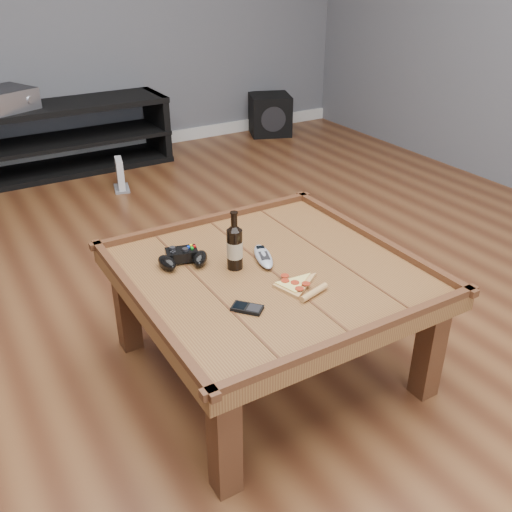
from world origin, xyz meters
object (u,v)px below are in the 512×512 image
game_controller (183,258)px  subwoofer (270,114)px  media_console (73,137)px  av_receiver (0,100)px  beer_bottle (235,246)px  smartphone (247,308)px  coffee_table (270,283)px  game_console (120,176)px  pizza_slice (298,286)px  remote_control (263,256)px

game_controller → subwoofer: 3.30m
media_console → av_receiver: av_receiver is taller
beer_bottle → subwoofer: beer_bottle is taller
smartphone → coffee_table: bearing=1.7°
smartphone → game_console: (0.35, 2.34, -0.36)m
pizza_slice → game_console: (0.13, 2.31, -0.36)m
media_console → remote_control: bearing=-89.6°
coffee_table → pizza_slice: bearing=-85.3°
coffee_table → smartphone: size_ratio=9.39×
game_controller → remote_control: game_controller is taller
beer_bottle → game_controller: 0.20m
pizza_slice → game_console: bearing=71.5°
media_console → smartphone: 2.95m
media_console → game_console: bearing=-76.4°
pizza_slice → game_console: 2.34m
media_console → subwoofer: bearing=1.6°
beer_bottle → av_receiver: size_ratio=0.43×
av_receiver → game_console: 0.96m
game_controller → smartphone: (0.05, -0.38, -0.02)m
smartphone → game_console: 2.39m
beer_bottle → pizza_slice: bearing=-63.9°
media_console → av_receiver: size_ratio=2.74×
subwoofer → coffee_table: bearing=-100.6°
coffee_table → game_controller: game_controller is taller
remote_control → game_console: 2.12m
beer_bottle → subwoofer: size_ratio=0.49×
remote_control → pizza_slice: bearing=-72.0°
media_console → game_console: media_console is taller
remote_control → game_console: (0.12, 2.08, -0.36)m
game_controller → pizza_slice: game_controller is taller
media_console → game_controller: (-0.25, -2.55, 0.23)m
pizza_slice → remote_control: size_ratio=1.26×
game_controller → subwoofer: size_ratio=0.44×
game_controller → remote_control: size_ratio=0.99×
game_controller → smartphone: size_ratio=1.81×
coffee_table → game_console: coffee_table is taller
coffee_table → game_controller: bearing=141.6°
game_controller → coffee_table: bearing=-23.4°
pizza_slice → subwoofer: (1.75, 2.95, -0.28)m
beer_bottle → av_receiver: 2.69m
beer_bottle → av_receiver: beer_bottle is taller
beer_bottle → smartphone: beer_bottle is taller
remote_control → game_console: remote_control is taller
coffee_table → subwoofer: size_ratio=2.29×
game_controller → game_console: 2.03m
media_console → pizza_slice: media_console is taller
game_console → coffee_table: bearing=-79.7°
subwoofer → game_console: (-1.62, -0.64, -0.07)m
beer_bottle → pizza_slice: beer_bottle is taller
coffee_table → beer_bottle: (-0.10, 0.08, 0.15)m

